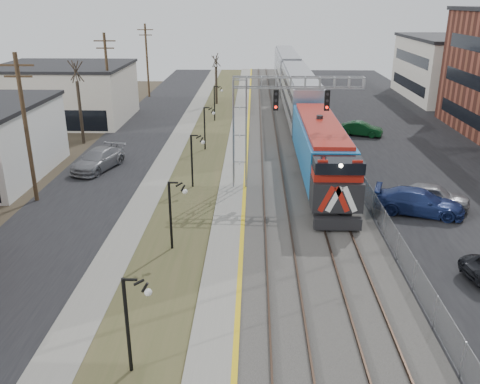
{
  "coord_description": "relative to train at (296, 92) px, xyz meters",
  "views": [
    {
      "loc": [
        0.51,
        -7.3,
        13.08
      ],
      "look_at": [
        -0.26,
        20.25,
        2.6
      ],
      "focal_mm": 38.0,
      "sensor_mm": 36.0,
      "label": 1
    }
  ],
  "objects": [
    {
      "name": "track_far",
      "position": [
        -0.0,
        -18.08,
        -2.61
      ],
      "size": [
        1.58,
        120.0,
        0.15
      ],
      "color": "#2D2119",
      "rests_on": "ballast_bed"
    },
    {
      "name": "sidewalk",
      "position": [
        -12.5,
        -18.08,
        -2.84
      ],
      "size": [
        2.0,
        120.0,
        0.08
      ],
      "primitive_type": "cube",
      "color": "gray",
      "rests_on": "ground"
    },
    {
      "name": "fence",
      "position": [
        2.7,
        -18.08,
        -2.08
      ],
      "size": [
        0.04,
        120.0,
        1.6
      ],
      "primitive_type": "cube",
      "color": "gray",
      "rests_on": "ground"
    },
    {
      "name": "car_street_b",
      "position": [
        -17.68,
        -21.11,
        -2.06
      ],
      "size": [
        3.88,
        6.13,
        1.65
      ],
      "primitive_type": "imported",
      "rotation": [
        0.0,
        0.0,
        -0.3
      ],
      "color": "gray",
      "rests_on": "ground"
    },
    {
      "name": "bare_trees",
      "position": [
        -18.16,
        -14.17,
        -0.18
      ],
      "size": [
        12.3,
        42.3,
        5.95
      ],
      "color": "#382D23",
      "rests_on": "ground"
    },
    {
      "name": "street_west",
      "position": [
        -17.0,
        -18.08,
        -2.86
      ],
      "size": [
        7.0,
        120.0,
        0.04
      ],
      "primitive_type": "cube",
      "color": "black",
      "rests_on": "ground"
    },
    {
      "name": "grass_median",
      "position": [
        -9.5,
        -18.08,
        -2.85
      ],
      "size": [
        4.0,
        120.0,
        0.06
      ],
      "primitive_type": "cube",
      "color": "#444826",
      "rests_on": "ground"
    },
    {
      "name": "parking_lot",
      "position": [
        10.5,
        -18.08,
        -2.86
      ],
      "size": [
        16.0,
        120.0,
        0.04
      ],
      "primitive_type": "cube",
      "color": "black",
      "rests_on": "ground"
    },
    {
      "name": "ballast_bed",
      "position": [
        -1.5,
        -18.08,
        -2.78
      ],
      "size": [
        8.0,
        120.0,
        0.2
      ],
      "primitive_type": "cube",
      "color": "#595651",
      "rests_on": "ground"
    },
    {
      "name": "car_lot_d",
      "position": [
        5.72,
        -29.69,
        -2.07
      ],
      "size": [
        6.04,
        3.86,
        1.63
      ],
      "primitive_type": "imported",
      "rotation": [
        0.0,
        0.0,
        1.27
      ],
      "color": "navy",
      "rests_on": "ground"
    },
    {
      "name": "utility_poles",
      "position": [
        -20.0,
        -28.08,
        2.12
      ],
      "size": [
        0.28,
        80.28,
        10.0
      ],
      "color": "#4C3823",
      "rests_on": "ground"
    },
    {
      "name": "platform",
      "position": [
        -6.5,
        -18.08,
        -2.76
      ],
      "size": [
        2.0,
        120.0,
        0.24
      ],
      "primitive_type": "cube",
      "color": "gray",
      "rests_on": "ground"
    },
    {
      "name": "platform_edge",
      "position": [
        -5.62,
        -18.08,
        -2.64
      ],
      "size": [
        0.24,
        120.0,
        0.01
      ],
      "primitive_type": "cube",
      "color": "gold",
      "rests_on": "platform"
    },
    {
      "name": "signal_gantry",
      "position": [
        -4.28,
        -25.09,
        2.7
      ],
      "size": [
        9.0,
        1.07,
        8.15
      ],
      "color": "gray",
      "rests_on": "ground"
    },
    {
      "name": "car_lot_e",
      "position": [
        6.99,
        -28.52,
        -2.09
      ],
      "size": [
        5.02,
        3.22,
        1.59
      ],
      "primitive_type": "imported",
      "rotation": [
        0.0,
        0.0,
        1.26
      ],
      "color": "gray",
      "rests_on": "ground"
    },
    {
      "name": "lampposts",
      "position": [
        -9.5,
        -34.8,
        -0.88
      ],
      "size": [
        0.14,
        62.14,
        4.0
      ],
      "color": "black",
      "rests_on": "ground"
    },
    {
      "name": "train",
      "position": [
        0.0,
        0.0,
        0.0
      ],
      "size": [
        3.0,
        63.05,
        5.33
      ],
      "color": "#1461A5",
      "rests_on": "ground"
    },
    {
      "name": "track_near",
      "position": [
        -3.5,
        -18.08,
        -2.61
      ],
      "size": [
        1.58,
        120.0,
        0.15
      ],
      "color": "#2D2119",
      "rests_on": "ballast_bed"
    },
    {
      "name": "car_lot_f",
      "position": [
        5.93,
        -9.49,
        -2.18
      ],
      "size": [
        4.49,
        2.92,
        1.4
      ],
      "primitive_type": "imported",
      "rotation": [
        0.0,
        0.0,
        1.2
      ],
      "color": "#0C3E1A",
      "rests_on": "ground"
    }
  ]
}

